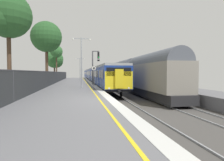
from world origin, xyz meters
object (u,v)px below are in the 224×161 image
speed_limit_sign (94,73)px  platform_lamp_mid (82,59)px  platform_lamp_far (80,67)px  background_tree_centre (57,52)px  background_tree_left (46,38)px  signal_gantry (95,64)px  commuter_train_at_platform (93,74)px  background_tree_right (55,60)px  background_tree_back (6,16)px  freight_train_adjacent_track (116,73)px

speed_limit_sign → platform_lamp_mid: bearing=-116.9°
platform_lamp_far → background_tree_centre: 7.14m
background_tree_left → signal_gantry: bearing=-20.6°
commuter_train_at_platform → signal_gantry: size_ratio=13.17×
commuter_train_at_platform → speed_limit_sign: (-1.85, -25.23, 0.40)m
background_tree_centre → background_tree_right: background_tree_centre is taller
commuter_train_at_platform → background_tree_right: 10.31m
platform_lamp_mid → signal_gantry: bearing=73.8°
speed_limit_sign → background_tree_back: (-7.11, -9.15, 4.19)m
signal_gantry → platform_lamp_mid: (-1.96, -6.75, 0.22)m
freight_train_adjacent_track → background_tree_centre: size_ratio=6.64×
commuter_train_at_platform → signal_gantry: (-1.47, -21.60, 1.79)m
signal_gantry → background_tree_right: 24.01m
commuter_train_at_platform → speed_limit_sign: size_ratio=24.70×
speed_limit_sign → platform_lamp_far: bearing=94.9°
background_tree_left → background_tree_centre: 15.40m
freight_train_adjacent_track → signal_gantry: (-5.47, -11.49, 1.45)m
freight_train_adjacent_track → background_tree_right: (-13.59, 11.03, 3.33)m
platform_lamp_far → background_tree_back: size_ratio=0.64×
background_tree_back → background_tree_left: bearing=88.5°
commuter_train_at_platform → freight_train_adjacent_track: freight_train_adjacent_track is taller
commuter_train_at_platform → background_tree_left: 21.57m
commuter_train_at_platform → background_tree_right: background_tree_right is taller
platform_lamp_mid → background_tree_centre: 25.56m
background_tree_left → background_tree_back: (-0.40, -15.44, -1.17)m
speed_limit_sign → background_tree_right: bearing=106.5°
commuter_train_at_platform → signal_gantry: 21.73m
commuter_train_at_platform → background_tree_left: size_ratio=6.77×
speed_limit_sign → platform_lamp_far: (-1.59, 18.42, 1.28)m
signal_gantry → platform_lamp_mid: 7.04m
freight_train_adjacent_track → commuter_train_at_platform: bearing=111.6°
commuter_train_at_platform → background_tree_centre: 10.76m
background_tree_right → background_tree_back: background_tree_back is taller
freight_train_adjacent_track → signal_gantry: size_ratio=10.90×
background_tree_back → commuter_train_at_platform: bearing=75.4°
platform_lamp_far → background_tree_centre: size_ratio=0.61×
background_tree_centre → background_tree_right: (-0.87, 4.47, -1.53)m
speed_limit_sign → background_tree_left: (-6.71, 6.29, 5.36)m
background_tree_left → background_tree_right: 19.99m
commuter_train_at_platform → background_tree_right: size_ratio=8.81×
commuter_train_at_platform → platform_lamp_mid: size_ratio=11.61×
commuter_train_at_platform → platform_lamp_far: bearing=-116.7°
freight_train_adjacent_track → platform_lamp_far: size_ratio=10.84×
background_tree_back → platform_lamp_far: bearing=78.7°
background_tree_centre → platform_lamp_mid: bearing=-78.0°
background_tree_left → speed_limit_sign: bearing=-43.1°
freight_train_adjacent_track → platform_lamp_mid: (-7.44, -18.24, 1.67)m
commuter_train_at_platform → freight_train_adjacent_track: 10.89m
signal_gantry → background_tree_right: background_tree_right is taller
freight_train_adjacent_track → speed_limit_sign: size_ratio=20.44×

